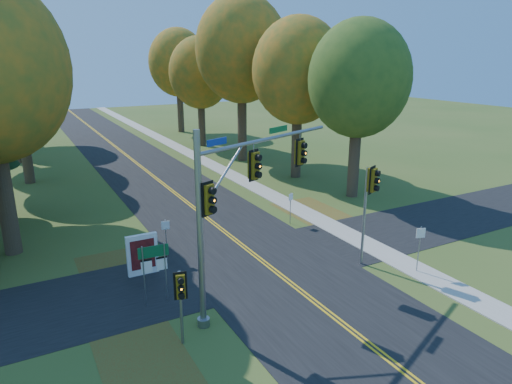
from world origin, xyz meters
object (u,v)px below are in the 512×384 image
east_signal_pole (370,191)px  info_kiosk (142,255)px  route_sign_cluster (154,262)px  traffic_mast (239,193)px

east_signal_pole → info_kiosk: east_signal_pole is taller
route_sign_cluster → info_kiosk: (0.24, 2.96, -0.90)m
route_sign_cluster → traffic_mast: bearing=-25.9°
info_kiosk → east_signal_pole: bearing=-22.5°
east_signal_pole → info_kiosk: size_ratio=2.50×
traffic_mast → info_kiosk: bearing=98.8°
east_signal_pole → info_kiosk: bearing=132.0°
info_kiosk → route_sign_cluster: bearing=-93.9°
east_signal_pole → traffic_mast: bearing=158.3°
traffic_mast → route_sign_cluster: bearing=127.9°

